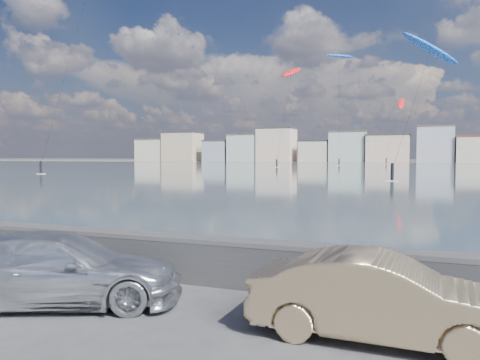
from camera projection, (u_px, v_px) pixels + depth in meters
name	position (u px, v px, depth m)	size (l,w,h in m)	color
ground	(99.00, 322.00, 7.82)	(700.00, 700.00, 0.00)	#333335
bay_water	(391.00, 169.00, 93.23)	(500.00, 177.00, 0.00)	#33454F
far_shore_strip	(405.00, 162.00, 194.50)	(500.00, 60.00, 0.00)	#4C473D
seawall	(177.00, 255.00, 10.31)	(400.00, 0.36, 1.08)	#28282B
far_buildings	(408.00, 147.00, 180.65)	(240.79, 13.26, 14.60)	beige
car_silver	(59.00, 269.00, 8.73)	(1.87, 4.59, 1.33)	silver
car_champagne	(381.00, 298.00, 7.02)	(1.37, 3.92, 1.29)	tan
kitesurfer_6	(291.00, 73.00, 116.99)	(4.72, 14.61, 26.04)	red
kitesurfer_10	(401.00, 105.00, 153.50)	(6.09, 11.08, 22.53)	red
kitesurfer_12	(430.00, 50.00, 58.40)	(8.64, 14.72, 18.52)	blue
kitesurfer_15	(339.00, 57.00, 141.83)	(9.04, 18.40, 33.75)	blue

